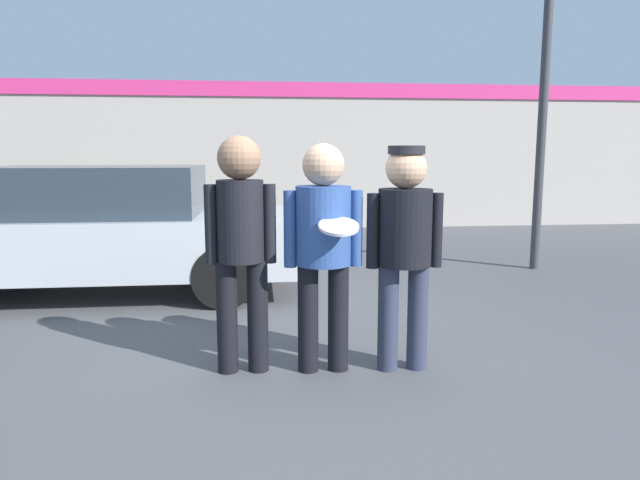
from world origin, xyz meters
The scene contains 7 objects.
ground_plane centered at (0.00, 0.00, 0.00)m, with size 56.00×56.00×0.00m, color #4C4C4F.
storefront_building centered at (0.00, 8.15, 1.55)m, with size 24.00×0.22×3.03m.
person_left centered at (-0.48, 0.05, 1.01)m, with size 0.50×0.33×1.70m.
person_middle_with_frisbee centered at (0.10, 0.00, 0.98)m, with size 0.56×0.60×1.64m.
person_right centered at (0.68, -0.03, 0.98)m, with size 0.55×0.38×1.63m.
parked_car_near centered at (-2.09, 2.68, 0.73)m, with size 4.36×1.93×1.43m.
shrub centered at (-4.05, 7.43, 0.53)m, with size 1.06×1.06×1.06m.
Camera 1 is at (-0.36, -3.97, 1.57)m, focal length 32.00 mm.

